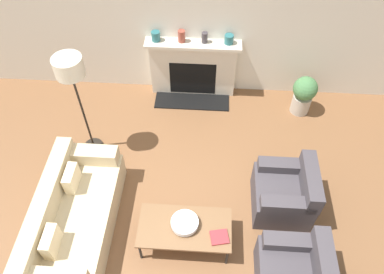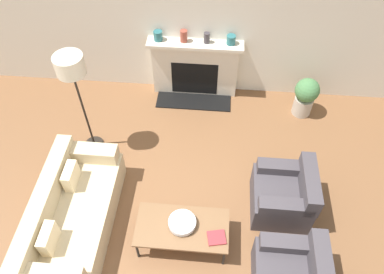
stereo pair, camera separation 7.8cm
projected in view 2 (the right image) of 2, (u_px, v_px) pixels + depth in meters
The scene contains 14 objects.
ground_plane at pixel (171, 254), 4.65m from camera, with size 18.00×18.00×0.00m, color brown.
wall_back at pixel (192, 12), 5.57m from camera, with size 18.00×0.06×2.90m.
fireplace at pixel (195, 69), 6.20m from camera, with size 1.52×0.59×1.02m.
couch at pixel (72, 216), 4.67m from camera, with size 0.84×1.89×0.73m.
armchair_far at pixel (284, 195), 4.85m from camera, with size 0.75×0.76×0.76m.
coffee_table at pixel (182, 228), 4.50m from camera, with size 1.12×0.58×0.38m.
bowl at pixel (182, 223), 4.45m from camera, with size 0.33×0.33×0.09m.
book at pixel (216, 238), 4.37m from camera, with size 0.24×0.22×0.02m.
floor_lamp at pixel (72, 72), 4.70m from camera, with size 0.38×0.38×1.68m.
mantel_vase_left at pixel (158, 36), 5.78m from camera, with size 0.14×0.14×0.15m.
mantel_vase_center_left at pixel (184, 36), 5.75m from camera, with size 0.11×0.11×0.19m.
mantel_vase_center_right at pixel (207, 38), 5.73m from camera, with size 0.09×0.09×0.17m.
mantel_vase_right at pixel (231, 40), 5.72m from camera, with size 0.14×0.14×0.14m.
potted_plant at pixel (306, 96), 5.95m from camera, with size 0.39×0.39×0.69m.
Camera 2 is at (0.43, -1.87, 4.49)m, focal length 35.00 mm.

